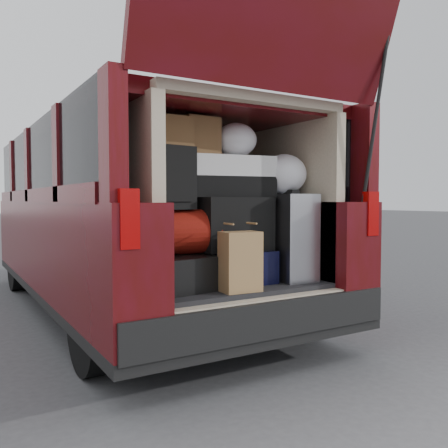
{
  "coord_description": "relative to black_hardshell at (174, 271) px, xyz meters",
  "views": [
    {
      "loc": [
        -1.66,
        -2.58,
        1.11
      ],
      "look_at": [
        0.01,
        0.2,
        0.95
      ],
      "focal_mm": 38.0,
      "sensor_mm": 36.0,
      "label": 1
    }
  ],
  "objects": [
    {
      "name": "twotone_duffel",
      "position": [
        0.42,
        0.06,
        0.61
      ],
      "size": [
        0.66,
        0.41,
        0.28
      ],
      "primitive_type": "cube",
      "rotation": [
        0.0,
        0.0,
        -0.14
      ],
      "color": "white",
      "rests_on": "black_soft_case"
    },
    {
      "name": "plastic_bag_right",
      "position": [
        0.83,
        -0.06,
        0.64
      ],
      "size": [
        0.36,
        0.34,
        0.28
      ],
      "primitive_type": "ellipsoid",
      "rotation": [
        0.0,
        0.0,
        -0.11
      ],
      "color": "white",
      "rests_on": "silver_roller"
    },
    {
      "name": "black_soft_case",
      "position": [
        0.43,
        -0.01,
        0.29
      ],
      "size": [
        0.5,
        0.3,
        0.36
      ],
      "primitive_type": "cube",
      "rotation": [
        0.0,
        0.0,
        -0.0
      ],
      "color": "black",
      "rests_on": "navy_hardshell"
    },
    {
      "name": "minivan",
      "position": [
        0.39,
        1.7,
        0.25
      ],
      "size": [
        1.9,
        5.35,
        2.77
      ],
      "color": "black",
      "rests_on": "ground"
    },
    {
      "name": "kraft_bag",
      "position": [
        0.3,
        -0.31,
        0.08
      ],
      "size": [
        0.25,
        0.17,
        0.37
      ],
      "primitive_type": "cube",
      "rotation": [
        0.0,
        0.0,
        -0.06
      ],
      "color": "#AD834E",
      "rests_on": "load_floor"
    },
    {
      "name": "silver_roller",
      "position": [
        0.83,
        -0.12,
        0.19
      ],
      "size": [
        0.28,
        0.42,
        0.6
      ],
      "primitive_type": "cube",
      "rotation": [
        0.0,
        0.0,
        -0.06
      ],
      "color": "silver",
      "rests_on": "load_floor"
    },
    {
      "name": "load_floor",
      "position": [
        0.39,
        0.12,
        -0.38
      ],
      "size": [
        1.24,
        1.05,
        0.55
      ],
      "primitive_type": "cube",
      "color": "black",
      "rests_on": "ground"
    },
    {
      "name": "grocery_sack_lower",
      "position": [
        0.01,
        0.01,
        0.89
      ],
      "size": [
        0.21,
        0.17,
        0.19
      ],
      "primitive_type": "cube",
      "rotation": [
        0.0,
        0.0,
        0.03
      ],
      "color": "brown",
      "rests_on": "backpack"
    },
    {
      "name": "ground",
      "position": [
        0.39,
        -0.16,
        -0.66
      ],
      "size": [
        80.0,
        80.0,
        0.0
      ],
      "primitive_type": "plane",
      "color": "#3A3A3D",
      "rests_on": "ground"
    },
    {
      "name": "black_hardshell",
      "position": [
        0.0,
        0.0,
        0.0
      ],
      "size": [
        0.47,
        0.59,
        0.21
      ],
      "primitive_type": "cube",
      "rotation": [
        0.0,
        0.0,
        0.16
      ],
      "color": "black",
      "rests_on": "load_floor"
    },
    {
      "name": "plastic_bag_center",
      "position": [
        0.5,
        0.04,
        0.87
      ],
      "size": [
        0.33,
        0.31,
        0.23
      ],
      "primitive_type": "ellipsoid",
      "rotation": [
        0.0,
        0.0,
        -0.15
      ],
      "color": "white",
      "rests_on": "twotone_duffel"
    },
    {
      "name": "navy_hardshell",
      "position": [
        0.46,
        0.02,
        0.0
      ],
      "size": [
        0.42,
        0.51,
        0.22
      ],
      "primitive_type": "cube",
      "rotation": [
        0.0,
        0.0,
        0.01
      ],
      "color": "black",
      "rests_on": "load_floor"
    },
    {
      "name": "red_duffel",
      "position": [
        0.06,
        0.0,
        0.25
      ],
      "size": [
        0.47,
        0.33,
        0.29
      ],
      "primitive_type": "cube",
      "rotation": [
        0.0,
        0.0,
        -0.1
      ],
      "color": "maroon",
      "rests_on": "black_hardshell"
    },
    {
      "name": "backpack",
      "position": [
        -0.02,
        -0.02,
        0.59
      ],
      "size": [
        0.3,
        0.21,
        0.4
      ],
      "primitive_type": "cube",
      "rotation": [
        0.0,
        0.0,
        0.15
      ],
      "color": "black",
      "rests_on": "red_duffel"
    },
    {
      "name": "grocery_sack_upper",
      "position": [
        0.21,
        0.07,
        0.88
      ],
      "size": [
        0.26,
        0.21,
        0.25
      ],
      "primitive_type": "cube",
      "rotation": [
        0.0,
        0.0,
        0.06
      ],
      "color": "brown",
      "rests_on": "twotone_duffel"
    }
  ]
}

